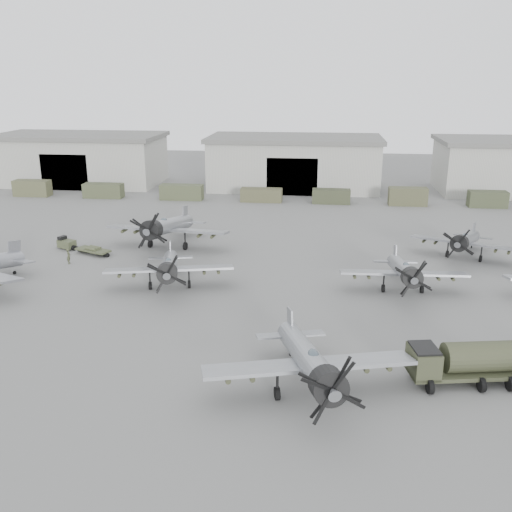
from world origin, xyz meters
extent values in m
plane|color=#60605D|center=(0.00, 0.00, 0.00)|extent=(220.00, 220.00, 0.00)
cube|color=#A6A59B|center=(-38.00, 62.00, 4.00)|extent=(28.00, 14.00, 8.00)
cube|color=#62615D|center=(-38.00, 62.00, 8.35)|extent=(29.00, 14.80, 0.70)
cube|color=black|center=(-38.00, 55.20, 3.00)|extent=(8.12, 0.40, 6.00)
cube|color=#A6A59B|center=(0.00, 62.00, 4.00)|extent=(28.00, 14.00, 8.00)
cube|color=#62615D|center=(0.00, 62.00, 8.35)|extent=(29.00, 14.80, 0.70)
cube|color=black|center=(0.00, 55.20, 3.00)|extent=(8.12, 0.40, 6.00)
cube|color=#4A4C31|center=(-41.19, 50.00, 1.27)|extent=(5.72, 2.20, 2.53)
cube|color=#3F452D|center=(-29.39, 50.00, 1.12)|extent=(6.16, 2.20, 2.25)
cube|color=#41482F|center=(-16.78, 50.00, 1.17)|extent=(6.61, 2.20, 2.34)
cube|color=#48482F|center=(-4.33, 50.00, 1.01)|extent=(6.30, 2.20, 2.03)
cube|color=#353A26|center=(6.24, 50.00, 1.06)|extent=(5.67, 2.20, 2.12)
cube|color=#44462D|center=(17.51, 50.00, 1.32)|extent=(5.60, 2.20, 2.63)
cube|color=#383E28|center=(28.93, 50.00, 1.18)|extent=(5.46, 2.20, 2.36)
cylinder|color=gray|center=(4.25, -4.16, 2.24)|extent=(4.34, 10.80, 3.18)
cylinder|color=black|center=(5.53, -8.76, 3.00)|extent=(2.29, 2.06, 2.11)
cube|color=gray|center=(4.42, -4.75, 1.98)|extent=(12.84, 5.55, 0.57)
cube|color=gray|center=(2.98, 0.45, 2.40)|extent=(0.57, 1.66, 2.03)
ellipsoid|color=#3F4C54|center=(4.69, -5.73, 3.16)|extent=(0.91, 1.34, 0.57)
cylinder|color=black|center=(2.61, -5.46, 0.36)|extent=(0.49, 0.86, 0.81)
cylinder|color=black|center=(6.33, -4.43, 0.36)|extent=(0.49, 0.86, 0.81)
cylinder|color=black|center=(3.06, 0.15, 0.15)|extent=(0.20, 0.35, 0.33)
cube|color=gray|center=(-24.46, 14.19, 2.38)|extent=(0.73, 1.60, 2.01)
cylinder|color=black|center=(-24.57, 13.91, 0.15)|extent=(0.23, 0.34, 0.32)
cylinder|color=gray|center=(-8.72, 12.58, 2.03)|extent=(3.56, 9.82, 2.87)
cylinder|color=black|center=(-7.74, 8.37, 2.71)|extent=(2.03, 1.81, 1.91)
cube|color=gray|center=(-8.59, 12.04, 1.79)|extent=(11.66, 4.58, 0.52)
cube|color=gray|center=(-9.70, 16.79, 2.17)|extent=(0.45, 1.52, 1.84)
ellipsoid|color=#3F4C54|center=(-8.38, 11.15, 2.86)|extent=(0.79, 1.20, 0.52)
cylinder|color=black|center=(-10.25, 11.47, 0.32)|extent=(0.42, 0.78, 0.74)
cylinder|color=black|center=(-6.85, 12.26, 0.32)|extent=(0.42, 0.78, 0.74)
cylinder|color=black|center=(-9.64, 16.52, 0.14)|extent=(0.17, 0.31, 0.29)
cylinder|color=gray|center=(12.22, 14.05, 1.97)|extent=(1.76, 9.50, 2.78)
cylinder|color=black|center=(12.41, 9.87, 2.63)|extent=(1.76, 1.48, 1.85)
cube|color=gray|center=(12.25, 13.52, 1.74)|extent=(11.22, 2.47, 0.50)
cube|color=gray|center=(12.03, 18.24, 2.10)|extent=(0.17, 1.49, 1.78)
ellipsoid|color=#3F4C54|center=(12.29, 12.63, 2.77)|extent=(0.58, 1.09, 0.50)
cylinder|color=black|center=(10.56, 13.26, 0.31)|extent=(0.28, 0.72, 0.71)
cylinder|color=black|center=(13.95, 13.42, 0.31)|extent=(0.28, 0.72, 0.71)
cylinder|color=black|center=(12.05, 17.97, 0.13)|extent=(0.12, 0.29, 0.29)
cylinder|color=gray|center=(-11.97, 24.99, 2.41)|extent=(2.86, 11.69, 3.41)
cylinder|color=black|center=(-12.51, 19.88, 3.22)|extent=(2.25, 1.94, 2.27)
cube|color=gray|center=(-12.04, 24.34, 2.13)|extent=(13.83, 3.85, 0.61)
cube|color=gray|center=(-11.42, 30.09, 2.58)|extent=(0.32, 1.82, 2.18)
ellipsoid|color=#3F4C54|center=(-12.15, 23.25, 3.39)|extent=(0.79, 1.37, 0.61)
cylinder|color=black|center=(-14.12, 24.34, 0.38)|extent=(0.40, 0.90, 0.87)
cylinder|color=black|center=(-10.00, 23.90, 0.38)|extent=(0.40, 0.90, 0.87)
cylinder|color=black|center=(-11.45, 29.76, 0.16)|extent=(0.17, 0.36, 0.35)
cylinder|color=gray|center=(20.14, 24.54, 1.95)|extent=(4.90, 9.16, 2.77)
cylinder|color=black|center=(18.51, 20.71, 2.61)|extent=(2.10, 1.95, 1.84)
cube|color=gray|center=(19.93, 24.05, 1.73)|extent=(10.95, 6.14, 0.50)
cube|color=gray|center=(21.77, 28.37, 2.09)|extent=(0.68, 1.40, 1.77)
ellipsoid|color=#3F4C54|center=(19.58, 23.24, 2.75)|extent=(0.91, 1.19, 0.50)
cylinder|color=black|center=(18.31, 24.55, 0.31)|extent=(0.51, 0.75, 0.71)
cylinder|color=black|center=(21.41, 23.23, 0.31)|extent=(0.51, 0.75, 0.71)
cylinder|color=black|center=(21.67, 28.13, 0.13)|extent=(0.21, 0.30, 0.28)
cube|color=#363A26|center=(14.10, -2.17, 0.75)|extent=(7.32, 3.55, 0.25)
cube|color=#363A26|center=(11.43, -2.66, 1.55)|extent=(2.00, 2.56, 1.70)
cylinder|color=#363A26|center=(14.98, -2.00, 1.75)|extent=(4.88, 2.71, 1.91)
cube|color=black|center=(11.43, -2.66, 2.46)|extent=(1.84, 2.25, 0.15)
cylinder|color=black|center=(11.74, -3.78, 0.45)|extent=(0.46, 0.94, 0.90)
cylinder|color=black|center=(16.25, -0.60, 0.45)|extent=(0.46, 0.94, 0.90)
cube|color=#3F452D|center=(-23.15, 22.61, 0.58)|extent=(2.21, 1.82, 0.85)
cube|color=black|center=(-23.73, 22.86, 1.11)|extent=(0.86, 1.08, 0.53)
cylinder|color=black|center=(-23.15, 22.61, 0.26)|extent=(1.40, 1.05, 0.59)
cylinder|color=black|center=(-21.89, 22.07, 0.48)|extent=(1.20, 0.58, 0.08)
cube|color=#3F452D|center=(-19.47, 21.02, 0.48)|extent=(4.27, 2.95, 0.19)
cylinder|color=black|center=(-19.47, 21.02, 0.21)|extent=(1.64, 1.06, 0.46)
cylinder|color=#3F452D|center=(-19.47, 21.02, 0.69)|extent=(1.49, 0.90, 0.34)
imported|color=#3E432B|center=(-20.66, 17.61, 0.81)|extent=(0.51, 0.66, 1.61)
camera|label=1|loc=(4.83, -35.23, 18.39)|focal=40.00mm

